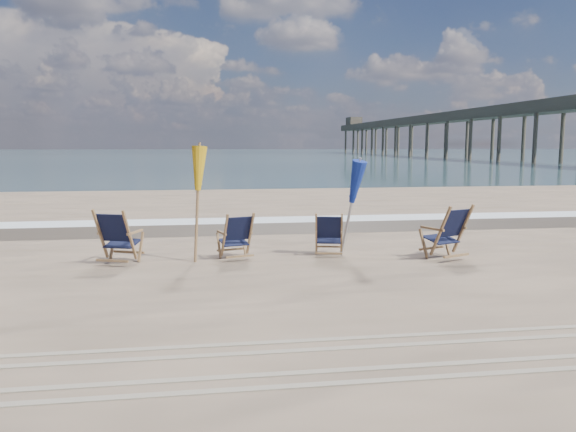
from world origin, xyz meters
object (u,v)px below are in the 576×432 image
beach_chair_2 (342,235)px  beach_chair_0 (130,237)px  umbrella_yellow (196,175)px  fishing_pier (463,128)px  beach_chair_3 (463,231)px  umbrella_blue (350,185)px  beach_chair_1 (250,235)px

beach_chair_2 → beach_chair_0: bearing=15.9°
beach_chair_0 → umbrella_yellow: bearing=-148.6°
umbrella_yellow → fishing_pier: 81.81m
beach_chair_3 → umbrella_blue: bearing=-35.4°
fishing_pier → beach_chair_1: bearing=-118.4°
beach_chair_2 → fishing_pier: bearing=-104.3°
beach_chair_0 → umbrella_blue: size_ratio=0.54×
beach_chair_1 → umbrella_blue: size_ratio=0.48×
beach_chair_1 → fishing_pier: (38.70, 71.42, 4.17)m
beach_chair_0 → fishing_pier: bearing=-99.4°
beach_chair_0 → fishing_pier: fishing_pier is taller
beach_chair_2 → fishing_pier: 80.55m
beach_chair_1 → beach_chair_2: 1.84m
beach_chair_3 → umbrella_blue: umbrella_blue is taller
beach_chair_3 → umbrella_yellow: size_ratio=0.50×
beach_chair_0 → beach_chair_2: bearing=-156.7°
umbrella_yellow → umbrella_blue: size_ratio=1.12×
beach_chair_0 → fishing_pier: size_ratio=0.01×
beach_chair_1 → beach_chair_2: size_ratio=1.04×
beach_chair_0 → beach_chair_1: (2.29, 0.29, -0.06)m
beach_chair_0 → fishing_pier: (40.98, 71.71, 4.11)m
beach_chair_2 → fishing_pier: size_ratio=0.01×
beach_chair_3 → beach_chair_1: bearing=-30.1°
beach_chair_3 → umbrella_yellow: bearing=-28.1°
beach_chair_2 → umbrella_yellow: 3.12m
beach_chair_0 → beach_chair_1: bearing=-152.5°
beach_chair_1 → fishing_pier: bearing=-134.6°
beach_chair_1 → umbrella_blue: umbrella_blue is taller
beach_chair_0 → beach_chair_2: (4.12, 0.21, -0.08)m
beach_chair_3 → umbrella_blue: size_ratio=0.56×
beach_chair_2 → umbrella_yellow: bearing=12.3°
fishing_pier → umbrella_blue: bearing=-117.2°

